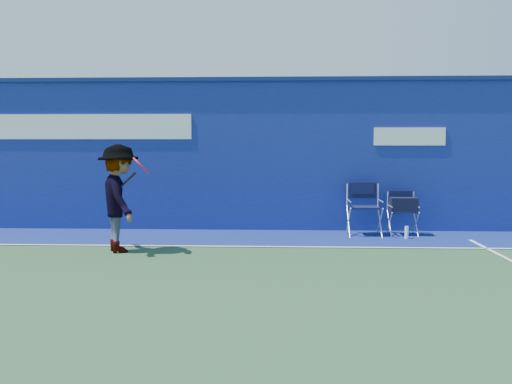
{
  "coord_description": "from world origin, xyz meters",
  "views": [
    {
      "loc": [
        1.01,
        -5.89,
        1.77
      ],
      "look_at": [
        0.65,
        2.6,
        1.0
      ],
      "focal_mm": 38.0,
      "sensor_mm": 36.0,
      "label": 1
    }
  ],
  "objects_px": {
    "water_bottle": "(407,233)",
    "directors_chair_right": "(403,217)",
    "directors_chair_left": "(364,218)",
    "tennis_player": "(119,198)"
  },
  "relations": [
    {
      "from": "water_bottle",
      "to": "directors_chair_right",
      "type": "bearing_deg",
      "value": 87.83
    },
    {
      "from": "directors_chair_left",
      "to": "directors_chair_right",
      "type": "relative_size",
      "value": 1.2
    },
    {
      "from": "directors_chair_right",
      "to": "tennis_player",
      "type": "xyz_separation_m",
      "value": [
        -4.97,
        -1.77,
        0.52
      ]
    },
    {
      "from": "directors_chair_left",
      "to": "water_bottle",
      "type": "bearing_deg",
      "value": -26.94
    },
    {
      "from": "directors_chair_left",
      "to": "directors_chair_right",
      "type": "height_order",
      "value": "directors_chair_left"
    },
    {
      "from": "directors_chair_right",
      "to": "water_bottle",
      "type": "relative_size",
      "value": 3.54
    },
    {
      "from": "directors_chair_left",
      "to": "directors_chair_right",
      "type": "bearing_deg",
      "value": 2.85
    },
    {
      "from": "directors_chair_left",
      "to": "directors_chair_right",
      "type": "xyz_separation_m",
      "value": [
        0.74,
        0.04,
        0.02
      ]
    },
    {
      "from": "directors_chair_right",
      "to": "tennis_player",
      "type": "height_order",
      "value": "tennis_player"
    },
    {
      "from": "directors_chair_right",
      "to": "water_bottle",
      "type": "xyz_separation_m",
      "value": [
        -0.02,
        -0.41,
        -0.23
      ]
    }
  ]
}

